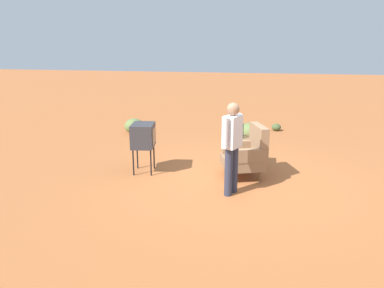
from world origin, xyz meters
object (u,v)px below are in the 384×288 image
(side_table, at_px, (246,142))
(armchair, at_px, (248,153))
(tv_on_stand, at_px, (143,136))
(bottle_wine_green, at_px, (242,131))
(person_standing, at_px, (232,143))
(bottle_short_clear, at_px, (235,135))
(flower_vase, at_px, (241,130))

(side_table, bearing_deg, armchair, 6.63)
(tv_on_stand, bearing_deg, armchair, 93.92)
(bottle_wine_green, bearing_deg, side_table, 98.86)
(tv_on_stand, bearing_deg, bottle_wine_green, 114.02)
(armchair, relative_size, side_table, 1.68)
(person_standing, relative_size, bottle_wine_green, 5.12)
(person_standing, distance_m, bottle_wine_green, 1.65)
(person_standing, bearing_deg, tv_on_stand, -112.17)
(tv_on_stand, height_order, person_standing, person_standing)
(armchair, xyz_separation_m, side_table, (-0.74, -0.09, 0.04))
(bottle_short_clear, distance_m, flower_vase, 0.32)
(tv_on_stand, bearing_deg, side_table, 113.37)
(tv_on_stand, relative_size, person_standing, 0.63)
(person_standing, relative_size, flower_vase, 6.19)
(side_table, height_order, tv_on_stand, tv_on_stand)
(flower_vase, bearing_deg, bottle_short_clear, -17.01)
(armchair, xyz_separation_m, bottle_short_clear, (-0.57, -0.31, 0.23))
(tv_on_stand, bearing_deg, bottle_short_clear, 111.45)
(armchair, xyz_separation_m, flower_vase, (-0.87, -0.22, 0.28))
(tv_on_stand, distance_m, bottle_short_clear, 1.95)
(armchair, bearing_deg, bottle_short_clear, -150.99)
(flower_vase, bearing_deg, bottle_wine_green, 15.41)
(tv_on_stand, height_order, flower_vase, tv_on_stand)
(bottle_wine_green, bearing_deg, armchair, 14.13)
(bottle_short_clear, distance_m, bottle_wine_green, 0.21)
(armchair, distance_m, side_table, 0.74)
(armchair, height_order, person_standing, person_standing)
(armchair, distance_m, flower_vase, 0.94)
(tv_on_stand, height_order, bottle_wine_green, tv_on_stand)
(bottle_wine_green, relative_size, flower_vase, 1.21)
(bottle_short_clear, bearing_deg, tv_on_stand, -68.55)
(armchair, bearing_deg, flower_vase, -165.65)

